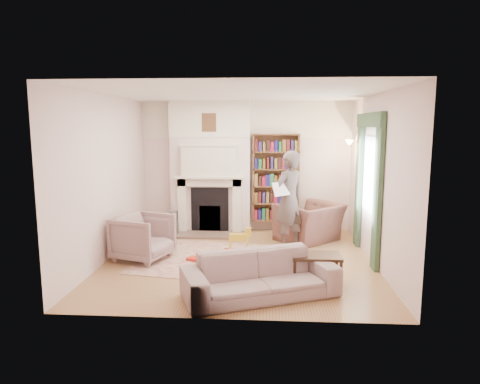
# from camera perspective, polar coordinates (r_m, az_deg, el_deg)

# --- Properties ---
(floor) EXTENTS (4.50, 4.50, 0.00)m
(floor) POSITION_cam_1_polar(r_m,az_deg,el_deg) (7.41, -0.12, -9.12)
(floor) COLOR olive
(floor) RESTS_ON ground
(ceiling) EXTENTS (4.50, 4.50, 0.00)m
(ceiling) POSITION_cam_1_polar(r_m,az_deg,el_deg) (7.07, -0.13, 13.02)
(ceiling) COLOR white
(ceiling) RESTS_ON wall_back
(wall_back) EXTENTS (4.50, 0.00, 4.50)m
(wall_back) POSITION_cam_1_polar(r_m,az_deg,el_deg) (9.34, 0.78, 3.40)
(wall_back) COLOR white
(wall_back) RESTS_ON floor
(wall_front) EXTENTS (4.50, 0.00, 4.50)m
(wall_front) POSITION_cam_1_polar(r_m,az_deg,el_deg) (4.89, -1.87, -1.59)
(wall_front) COLOR white
(wall_front) RESTS_ON floor
(wall_left) EXTENTS (0.00, 4.50, 4.50)m
(wall_left) POSITION_cam_1_polar(r_m,az_deg,el_deg) (7.59, -17.34, 1.74)
(wall_left) COLOR white
(wall_left) RESTS_ON floor
(wall_right) EXTENTS (0.00, 4.50, 4.50)m
(wall_right) POSITION_cam_1_polar(r_m,az_deg,el_deg) (7.31, 17.77, 1.46)
(wall_right) COLOR white
(wall_right) RESTS_ON floor
(fireplace) EXTENTS (1.70, 0.58, 2.80)m
(fireplace) POSITION_cam_1_polar(r_m,az_deg,el_deg) (9.21, -3.95, 3.22)
(fireplace) COLOR white
(fireplace) RESTS_ON floor
(bookcase) EXTENTS (1.00, 0.24, 1.85)m
(bookcase) POSITION_cam_1_polar(r_m,az_deg,el_deg) (9.22, 4.78, 1.89)
(bookcase) COLOR brown
(bookcase) RESTS_ON floor
(window) EXTENTS (0.02, 0.90, 1.30)m
(window) POSITION_cam_1_polar(r_m,az_deg,el_deg) (7.69, 16.96, 2.22)
(window) COLOR silver
(window) RESTS_ON wall_right
(curtain_left) EXTENTS (0.07, 0.32, 2.40)m
(curtain_left) POSITION_cam_1_polar(r_m,az_deg,el_deg) (7.04, 17.88, -0.46)
(curtain_left) COLOR #304B30
(curtain_left) RESTS_ON floor
(curtain_right) EXTENTS (0.07, 0.32, 2.40)m
(curtain_right) POSITION_cam_1_polar(r_m,az_deg,el_deg) (8.39, 15.57, 1.08)
(curtain_right) COLOR #304B30
(curtain_right) RESTS_ON floor
(pelmet) EXTENTS (0.09, 1.70, 0.24)m
(pelmet) POSITION_cam_1_polar(r_m,az_deg,el_deg) (7.63, 16.94, 9.18)
(pelmet) COLOR #304B30
(pelmet) RESTS_ON wall_right
(wall_sconce) EXTENTS (0.20, 0.24, 0.24)m
(wall_sconce) POSITION_cam_1_polar(r_m,az_deg,el_deg) (8.68, 14.11, 6.03)
(wall_sconce) COLOR gold
(wall_sconce) RESTS_ON wall_right
(rug) EXTENTS (3.04, 2.52, 0.01)m
(rug) POSITION_cam_1_polar(r_m,az_deg,el_deg) (7.44, -2.39, -9.01)
(rug) COLOR beige
(rug) RESTS_ON floor
(armchair_reading) EXTENTS (1.53, 1.52, 0.75)m
(armchair_reading) POSITION_cam_1_polar(r_m,az_deg,el_deg) (8.66, 9.22, -4.02)
(armchair_reading) COLOR #52352C
(armchair_reading) RESTS_ON floor
(armchair_left) EXTENTS (1.08, 1.07, 0.78)m
(armchair_left) POSITION_cam_1_polar(r_m,az_deg,el_deg) (7.55, -12.78, -5.92)
(armchair_left) COLOR gray
(armchair_left) RESTS_ON floor
(sofa) EXTENTS (2.21, 1.51, 0.60)m
(sofa) POSITION_cam_1_polar(r_m,az_deg,el_deg) (5.84, 2.72, -11.02)
(sofa) COLOR #A59A88
(sofa) RESTS_ON floor
(man_reading) EXTENTS (0.79, 0.78, 1.84)m
(man_reading) POSITION_cam_1_polar(r_m,az_deg,el_deg) (7.93, 6.49, -1.13)
(man_reading) COLOR #504440
(man_reading) RESTS_ON floor
(newspaper) EXTENTS (0.34, 0.32, 0.25)m
(newspaper) POSITION_cam_1_polar(r_m,az_deg,el_deg) (7.69, 5.48, 0.41)
(newspaper) COLOR white
(newspaper) RESTS_ON man_reading
(coffee_table) EXTENTS (0.70, 0.45, 0.45)m
(coffee_table) POSITION_cam_1_polar(r_m,az_deg,el_deg) (6.38, 10.11, -10.15)
(coffee_table) COLOR black
(coffee_table) RESTS_ON floor
(paraffin_heater) EXTENTS (0.31, 0.31, 0.55)m
(paraffin_heater) POSITION_cam_1_polar(r_m,az_deg,el_deg) (9.05, -8.96, -4.11)
(paraffin_heater) COLOR #9EA0A5
(paraffin_heater) RESTS_ON floor
(rocking_horse) EXTENTS (0.53, 0.22, 0.46)m
(rocking_horse) POSITION_cam_1_polar(r_m,az_deg,el_deg) (7.80, -0.19, -6.42)
(rocking_horse) COLOR gold
(rocking_horse) RESTS_ON rug
(board_game) EXTENTS (0.47, 0.47, 0.03)m
(board_game) POSITION_cam_1_polar(r_m,az_deg,el_deg) (7.35, -1.29, -9.05)
(board_game) COLOR #DFEC53
(board_game) RESTS_ON rug
(game_box_lid) EXTENTS (0.32, 0.27, 0.05)m
(game_box_lid) POSITION_cam_1_polar(r_m,az_deg,el_deg) (7.41, -5.93, -8.86)
(game_box_lid) COLOR red
(game_box_lid) RESTS_ON rug
(comic_annuals) EXTENTS (0.72, 0.64, 0.02)m
(comic_annuals) POSITION_cam_1_polar(r_m,az_deg,el_deg) (7.04, 1.64, -9.93)
(comic_annuals) COLOR red
(comic_annuals) RESTS_ON rug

